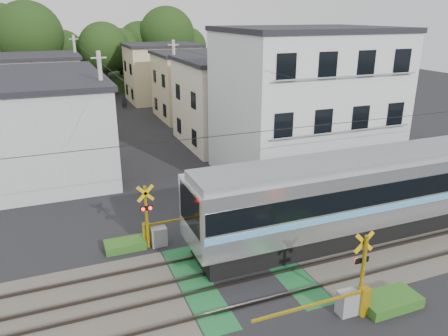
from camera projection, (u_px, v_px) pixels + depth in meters
name	position (u px, v px, depth m)	size (l,w,h in m)	color
ground	(241.00, 275.00, 17.75)	(120.00, 120.00, 0.00)	black
track_bed	(241.00, 274.00, 17.73)	(120.00, 120.00, 0.14)	#47423A
crossing_signal_near	(351.00, 297.00, 15.22)	(4.74, 0.65, 3.09)	#E6B60C
crossing_signal_far	(156.00, 231.00, 19.80)	(4.74, 0.65, 3.09)	#E6B60C
apartment_block	(304.00, 104.00, 27.47)	(10.20, 8.36, 9.30)	silver
houses_row	(128.00, 93.00, 39.42)	(22.07, 31.35, 6.80)	#B5B8BA
tree_hill	(88.00, 51.00, 57.88)	(40.00, 13.37, 11.57)	#1C3311
catenary	(370.00, 171.00, 18.64)	(60.00, 5.04, 7.00)	#2D2D33
utility_poles	(117.00, 89.00, 36.13)	(7.90, 42.00, 8.00)	#A5A5A0
pedestrian	(124.00, 102.00, 48.20)	(0.57, 0.37, 1.57)	black
weed_patches	(280.00, 263.00, 18.22)	(10.25, 8.80, 0.40)	#2D5E1E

